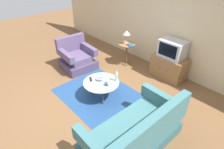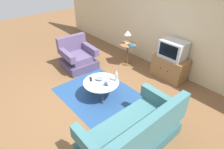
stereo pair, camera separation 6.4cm
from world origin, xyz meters
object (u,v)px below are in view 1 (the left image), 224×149
armchair (77,58)px  mug (106,84)px  vase (116,76)px  bowl (100,79)px  tv_remote_silver (108,79)px  side_table (127,50)px  couch (135,133)px  tv_stand (169,67)px  television (172,49)px  coffee_table (101,83)px  table_lamp (127,33)px  book (131,45)px  tv_remote_dark (91,79)px

armchair → mug: bearing=82.5°
armchair → mug: armchair is taller
armchair → vase: bearing=91.7°
bowl → tv_remote_silver: (0.10, 0.16, -0.01)m
side_table → vase: bearing=-54.4°
couch → bowl: size_ratio=9.78×
tv_stand → television: bearing=90.0°
coffee_table → mug: (0.17, -0.00, 0.07)m
mug → bowl: mug is taller
armchair → table_lamp: table_lamp is taller
television → book: (-1.08, -0.36, -0.15)m
side_table → bowl: bearing=-67.6°
couch → table_lamp: size_ratio=4.39×
side_table → tv_stand: (1.25, 0.33, -0.17)m
tv_remote_silver → book: 1.48m
mug → tv_remote_dark: size_ratio=0.70×
tv_remote_dark → tv_remote_silver: bearing=81.4°
coffee_table → book: size_ratio=3.09×
mug → book: 1.71m
armchair → coffee_table: armchair is taller
side_table → couch: bearing=-43.2°
table_lamp → book: table_lamp is taller
side_table → tv_remote_dark: side_table is taller
table_lamp → bowl: (0.65, -1.52, -0.53)m
bowl → book: size_ratio=0.68×
couch → table_lamp: (-2.14, 1.98, 0.67)m
book → television: bearing=42.3°
bowl → tv_remote_dark: size_ratio=1.07×
bowl → tv_stand: bearing=71.6°
table_lamp → tv_remote_dark: size_ratio=2.37×
coffee_table → vase: vase is taller
armchair → tv_remote_dark: size_ratio=5.57×
book → couch: bearing=-21.6°
vase → bowl: size_ratio=1.61×
mug → book: size_ratio=0.45×
armchair → bowl: armchair is taller
tv_stand → book: bearing=-162.0°
tv_remote_dark → television: bearing=99.0°
table_lamp → vase: size_ratio=1.39×
table_lamp → vase: (0.94, -1.27, -0.41)m
couch → side_table: 2.91m
tv_remote_dark → coffee_table: bearing=56.1°
armchair → couch: size_ratio=0.53×
book → armchair: bearing=-106.7°
tv_stand → tv_remote_dark: 2.14m
couch → tv_stand: 2.47m
mug → bowl: bearing=173.8°
tv_stand → television: television is taller
vase → bowl: bearing=-138.7°
television → tv_remote_dark: bearing=-110.6°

